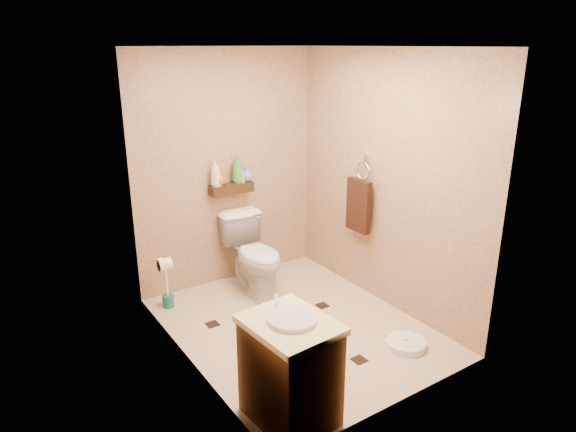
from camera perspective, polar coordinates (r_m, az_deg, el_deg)
ground at (r=4.73m, az=0.87°, el=-12.17°), size 2.50×2.50×0.00m
wall_back at (r=5.29m, az=-6.78°, el=5.13°), size 2.00×0.04×2.40m
wall_front at (r=3.35m, az=13.18°, el=-3.30°), size 2.00×0.04×2.40m
wall_left at (r=3.80m, az=-11.59°, el=-0.56°), size 0.04×2.50×2.40m
wall_right at (r=4.86m, az=10.73°, el=3.73°), size 0.04×2.50×2.40m
ceiling at (r=4.07m, az=1.05°, el=18.31°), size 2.00×2.50×0.02m
wall_shelf at (r=5.26m, az=-6.31°, el=3.05°), size 0.46×0.14×0.10m
floor_accents at (r=4.68m, az=1.57°, el=-12.52°), size 1.33×1.29×0.01m
toilet at (r=5.22m, az=-3.72°, el=-4.31°), size 0.45×0.78×0.79m
vanity at (r=3.53m, az=0.23°, el=-16.65°), size 0.54×0.64×0.85m
bathroom_scale at (r=4.54m, az=12.95°, el=-13.66°), size 0.43×0.43×0.07m
toilet_brush at (r=5.11m, az=-13.26°, el=-8.09°), size 0.11×0.11×0.48m
towel_ring at (r=5.05m, az=7.89°, el=1.43°), size 0.12×0.30×0.76m
toilet_paper at (r=4.60m, az=-13.54°, el=-5.26°), size 0.12×0.11×0.12m
bottle_a at (r=5.14m, az=-8.05°, el=4.77°), size 0.14×0.14×0.27m
bottle_b at (r=5.17m, az=-7.67°, el=4.21°), size 0.10×0.10×0.16m
bottle_c at (r=5.18m, az=-7.59°, el=4.23°), size 0.18×0.18×0.16m
bottle_d at (r=5.25m, az=-5.66°, el=5.22°), size 0.16×0.16×0.29m
bottle_e at (r=5.27m, az=-5.33°, el=4.72°), size 0.11×0.11×0.18m
bottle_f at (r=5.31m, az=-4.61°, el=4.67°), size 0.16×0.16×0.15m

